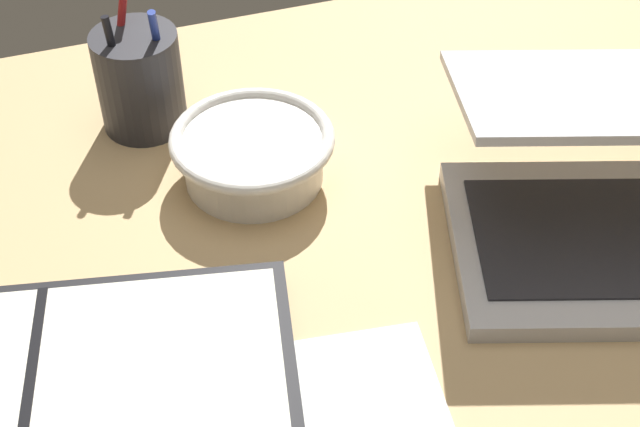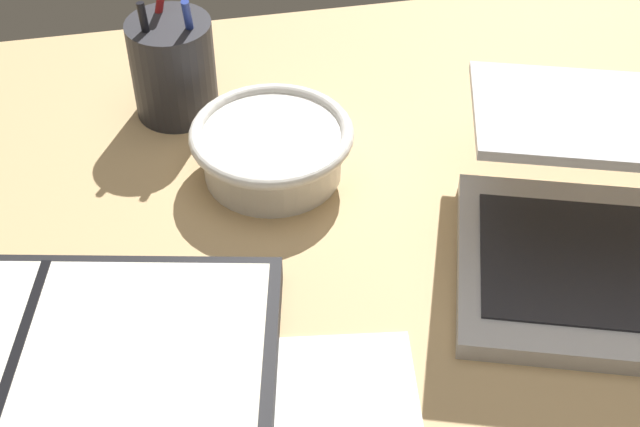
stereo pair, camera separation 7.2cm
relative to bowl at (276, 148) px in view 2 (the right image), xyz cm
name	(u,v)px [view 2 (the right image)]	position (x,y,z in cm)	size (l,w,h in cm)	color
desk_top	(312,339)	(-0.37, -20.36, -4.03)	(140.00, 100.00, 2.00)	tan
bowl	(276,148)	(0.00, 0.00, 0.00)	(15.65, 15.65, 5.41)	silver
pen_cup	(173,67)	(-8.62, 12.18, 2.29)	(8.63, 8.63, 15.13)	#28282D
planner	(16,378)	(-23.40, -21.71, -1.60)	(43.30, 31.44, 3.05)	black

